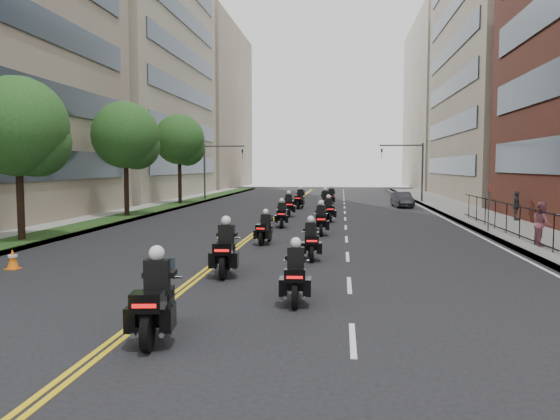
{
  "coord_description": "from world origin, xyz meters",
  "views": [
    {
      "loc": [
        2.96,
        -10.66,
        3.44
      ],
      "look_at": [
        0.14,
        14.23,
        1.42
      ],
      "focal_mm": 35.0,
      "sensor_mm": 36.0,
      "label": 1
    }
  ],
  "objects_px": {
    "motorcycle_0": "(156,302)",
    "pedestrian_c": "(516,206)",
    "parked_sedan": "(402,200)",
    "motorcycle_3": "(311,242)",
    "motorcycle_2": "(226,252)",
    "motorcycle_10": "(300,200)",
    "motorcycle_11": "(331,198)",
    "traffic_cone": "(13,259)",
    "pedestrian_b": "(542,224)",
    "motorcycle_7": "(329,211)",
    "motorcycle_9": "(325,202)",
    "motorcycle_6": "(282,216)",
    "motorcycle_5": "(321,221)",
    "motorcycle_4": "(265,230)",
    "motorcycle_8": "(289,206)",
    "motorcycle_1": "(296,277)"
  },
  "relations": [
    {
      "from": "motorcycle_10",
      "to": "parked_sedan",
      "type": "bearing_deg",
      "value": 21.82
    },
    {
      "from": "motorcycle_9",
      "to": "pedestrian_c",
      "type": "height_order",
      "value": "pedestrian_c"
    },
    {
      "from": "motorcycle_0",
      "to": "parked_sedan",
      "type": "height_order",
      "value": "motorcycle_0"
    },
    {
      "from": "motorcycle_3",
      "to": "motorcycle_4",
      "type": "height_order",
      "value": "motorcycle_3"
    },
    {
      "from": "pedestrian_b",
      "to": "motorcycle_7",
      "type": "bearing_deg",
      "value": 44.12
    },
    {
      "from": "motorcycle_6",
      "to": "motorcycle_4",
      "type": "bearing_deg",
      "value": -94.47
    },
    {
      "from": "parked_sedan",
      "to": "motorcycle_3",
      "type": "bearing_deg",
      "value": -108.3
    },
    {
      "from": "motorcycle_3",
      "to": "motorcycle_5",
      "type": "distance_m",
      "value": 7.33
    },
    {
      "from": "motorcycle_4",
      "to": "motorcycle_9",
      "type": "relative_size",
      "value": 0.83
    },
    {
      "from": "motorcycle_5",
      "to": "pedestrian_b",
      "type": "height_order",
      "value": "pedestrian_b"
    },
    {
      "from": "motorcycle_0",
      "to": "motorcycle_10",
      "type": "relative_size",
      "value": 1.03
    },
    {
      "from": "motorcycle_8",
      "to": "motorcycle_0",
      "type": "bearing_deg",
      "value": -98.08
    },
    {
      "from": "pedestrian_c",
      "to": "motorcycle_0",
      "type": "bearing_deg",
      "value": 155.81
    },
    {
      "from": "motorcycle_0",
      "to": "motorcycle_5",
      "type": "relative_size",
      "value": 1.07
    },
    {
      "from": "motorcycle_5",
      "to": "motorcycle_11",
      "type": "relative_size",
      "value": 0.99
    },
    {
      "from": "motorcycle_0",
      "to": "motorcycle_6",
      "type": "relative_size",
      "value": 1.14
    },
    {
      "from": "motorcycle_4",
      "to": "motorcycle_7",
      "type": "bearing_deg",
      "value": 81.24
    },
    {
      "from": "motorcycle_6",
      "to": "pedestrian_b",
      "type": "bearing_deg",
      "value": -35.64
    },
    {
      "from": "motorcycle_10",
      "to": "pedestrian_b",
      "type": "height_order",
      "value": "pedestrian_b"
    },
    {
      "from": "motorcycle_11",
      "to": "traffic_cone",
      "type": "bearing_deg",
      "value": -101.35
    },
    {
      "from": "motorcycle_0",
      "to": "motorcycle_4",
      "type": "distance_m",
      "value": 13.49
    },
    {
      "from": "motorcycle_0",
      "to": "pedestrian_c",
      "type": "relative_size",
      "value": 1.4
    },
    {
      "from": "motorcycle_0",
      "to": "motorcycle_6",
      "type": "distance_m",
      "value": 20.19
    },
    {
      "from": "motorcycle_0",
      "to": "motorcycle_2",
      "type": "bearing_deg",
      "value": 82.24
    },
    {
      "from": "motorcycle_3",
      "to": "pedestrian_c",
      "type": "xyz_separation_m",
      "value": [
        11.66,
        14.42,
        0.41
      ]
    },
    {
      "from": "motorcycle_4",
      "to": "motorcycle_7",
      "type": "height_order",
      "value": "motorcycle_7"
    },
    {
      "from": "motorcycle_11",
      "to": "pedestrian_b",
      "type": "relative_size",
      "value": 1.29
    },
    {
      "from": "motorcycle_3",
      "to": "motorcycle_9",
      "type": "distance_m",
      "value": 20.89
    },
    {
      "from": "parked_sedan",
      "to": "pedestrian_c",
      "type": "distance_m",
      "value": 13.26
    },
    {
      "from": "motorcycle_2",
      "to": "motorcycle_7",
      "type": "distance_m",
      "value": 17.37
    },
    {
      "from": "motorcycle_11",
      "to": "pedestrian_b",
      "type": "height_order",
      "value": "pedestrian_b"
    },
    {
      "from": "motorcycle_2",
      "to": "motorcycle_10",
      "type": "bearing_deg",
      "value": 83.97
    },
    {
      "from": "motorcycle_3",
      "to": "parked_sedan",
      "type": "height_order",
      "value": "motorcycle_3"
    },
    {
      "from": "motorcycle_10",
      "to": "motorcycle_2",
      "type": "bearing_deg",
      "value": -84.09
    },
    {
      "from": "motorcycle_11",
      "to": "motorcycle_9",
      "type": "bearing_deg",
      "value": -85.8
    },
    {
      "from": "motorcycle_9",
      "to": "parked_sedan",
      "type": "xyz_separation_m",
      "value": [
        6.25,
        5.6,
        -0.1
      ]
    },
    {
      "from": "motorcycle_10",
      "to": "pedestrian_c",
      "type": "distance_m",
      "value": 16.99
    },
    {
      "from": "parked_sedan",
      "to": "motorcycle_8",
      "type": "bearing_deg",
      "value": -138.27
    },
    {
      "from": "motorcycle_0",
      "to": "pedestrian_b",
      "type": "distance_m",
      "value": 17.74
    },
    {
      "from": "motorcycle_5",
      "to": "motorcycle_8",
      "type": "xyz_separation_m",
      "value": [
        -2.59,
        9.9,
        0.01
      ]
    },
    {
      "from": "motorcycle_5",
      "to": "motorcycle_2",
      "type": "bearing_deg",
      "value": -106.58
    },
    {
      "from": "motorcycle_5",
      "to": "pedestrian_c",
      "type": "bearing_deg",
      "value": 28.89
    },
    {
      "from": "motorcycle_7",
      "to": "motorcycle_0",
      "type": "bearing_deg",
      "value": -104.49
    },
    {
      "from": "motorcycle_0",
      "to": "motorcycle_5",
      "type": "xyz_separation_m",
      "value": [
        2.63,
        16.99,
        -0.05
      ]
    },
    {
      "from": "motorcycle_1",
      "to": "motorcycle_6",
      "type": "xyz_separation_m",
      "value": [
        -2.22,
        16.94,
        -0.0
      ]
    },
    {
      "from": "motorcycle_1",
      "to": "motorcycle_4",
      "type": "bearing_deg",
      "value": 99.01
    },
    {
      "from": "motorcycle_11",
      "to": "motorcycle_7",
      "type": "bearing_deg",
      "value": -82.83
    },
    {
      "from": "parked_sedan",
      "to": "motorcycle_10",
      "type": "bearing_deg",
      "value": -169.87
    },
    {
      "from": "motorcycle_0",
      "to": "motorcycle_2",
      "type": "relative_size",
      "value": 0.99
    },
    {
      "from": "pedestrian_b",
      "to": "motorcycle_10",
      "type": "bearing_deg",
      "value": 32.59
    }
  ]
}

